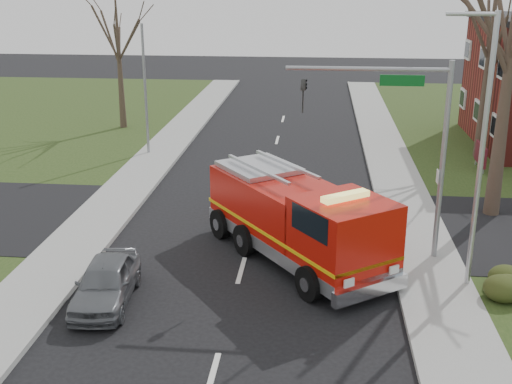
{
  "coord_description": "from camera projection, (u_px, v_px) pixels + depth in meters",
  "views": [
    {
      "loc": [
        2.38,
        -19.23,
        9.27
      ],
      "look_at": [
        0.27,
        2.28,
        2.0
      ],
      "focal_mm": 45.0,
      "sensor_mm": 36.0,
      "label": 1
    }
  ],
  "objects": [
    {
      "name": "sidewalk_left",
      "position": [
        61.0,
        261.0,
        21.87
      ],
      "size": [
        2.4,
        80.0,
        0.15
      ],
      "primitive_type": "cube",
      "color": "gray",
      "rests_on": "ground"
    },
    {
      "name": "utility_pole_far",
      "position": [
        145.0,
        91.0,
        34.04
      ],
      "size": [
        0.14,
        0.14,
        7.0
      ],
      "primitive_type": "cylinder",
      "color": "gray",
      "rests_on": "ground"
    },
    {
      "name": "ground",
      "position": [
        241.0,
        270.0,
        21.32
      ],
      "size": [
        120.0,
        120.0,
        0.0
      ],
      "primitive_type": "plane",
      "color": "black",
      "rests_on": "ground"
    },
    {
      "name": "parked_car_maroon",
      "position": [
        106.0,
        282.0,
        19.04
      ],
      "size": [
        1.85,
        4.0,
        1.33
      ],
      "primitive_type": "imported",
      "rotation": [
        0.0,
        0.0,
        0.07
      ],
      "color": "slate",
      "rests_on": "ground"
    },
    {
      "name": "bare_tree_left",
      "position": [
        118.0,
        40.0,
        39.34
      ],
      "size": [
        4.5,
        4.5,
        9.0
      ],
      "color": "#35271F",
      "rests_on": "ground"
    },
    {
      "name": "bare_tree_far",
      "position": [
        492.0,
        35.0,
        32.38
      ],
      "size": [
        5.25,
        5.25,
        10.5
      ],
      "color": "#35271F",
      "rests_on": "ground"
    },
    {
      "name": "traffic_signal_mast",
      "position": [
        405.0,
        125.0,
        20.75
      ],
      "size": [
        5.29,
        0.18,
        6.8
      ],
      "color": "gray",
      "rests_on": "ground"
    },
    {
      "name": "sidewalk_right",
      "position": [
        432.0,
        276.0,
        20.72
      ],
      "size": [
        2.4,
        80.0,
        0.15
      ],
      "primitive_type": "cube",
      "color": "gray",
      "rests_on": "ground"
    },
    {
      "name": "health_center_sign",
      "position": [
        481.0,
        155.0,
        31.86
      ],
      "size": [
        0.12,
        2.0,
        1.4
      ],
      "color": "#51121C",
      "rests_on": "ground"
    },
    {
      "name": "streetlight_pole",
      "position": [
        480.0,
        147.0,
        18.73
      ],
      "size": [
        1.48,
        0.16,
        8.4
      ],
      "color": "#B7BABF",
      "rests_on": "ground"
    },
    {
      "name": "fire_engine",
      "position": [
        298.0,
        222.0,
        21.63
      ],
      "size": [
        6.75,
        7.84,
        3.14
      ],
      "rotation": [
        0.0,
        0.0,
        0.64
      ],
      "color": "#B61108",
      "rests_on": "ground"
    }
  ]
}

